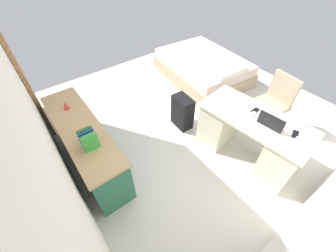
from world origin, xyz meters
name	(u,v)px	position (x,y,z in m)	size (l,w,h in m)	color
ground_plane	(188,121)	(0.00, 0.00, 0.00)	(5.18, 5.18, 0.00)	beige
wall_back	(26,110)	(0.00, 2.08, 1.35)	(4.18, 0.10, 2.70)	white
door_wooden	(19,70)	(1.54, 2.00, 1.02)	(0.88, 0.05, 2.04)	#936038
desk	(249,136)	(-1.05, -0.19, 0.40)	(1.51, 0.83, 0.76)	beige
office_chair	(271,106)	(-0.86, -0.99, 0.42)	(0.52, 0.52, 0.94)	black
credenza	(87,145)	(0.21, 1.70, 0.37)	(1.80, 0.48, 0.74)	#28664C
bed	(203,67)	(0.92, -1.21, 0.24)	(2.01, 1.55, 0.58)	tan
suitcase_black	(182,112)	(0.02, 0.14, 0.29)	(0.36, 0.22, 0.57)	black
laptop	(271,123)	(-1.24, -0.19, 0.81)	(0.33, 0.26, 0.21)	#B7B7BC
computer_mouse	(253,113)	(-0.98, -0.20, 0.77)	(0.06, 0.10, 0.03)	white
cell_phone_near_laptop	(295,134)	(-1.51, -0.31, 0.76)	(0.07, 0.14, 0.01)	black
cell_phone_by_mouse	(255,111)	(-0.95, -0.28, 0.76)	(0.07, 0.14, 0.01)	black
desk_lamp	(307,123)	(-1.55, -0.26, 1.02)	(0.16, 0.11, 0.34)	silver
book_row	(89,139)	(-0.18, 1.70, 0.85)	(0.16, 0.17, 0.22)	green
figurine_small	(66,105)	(0.64, 1.70, 0.80)	(0.08, 0.08, 0.11)	red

